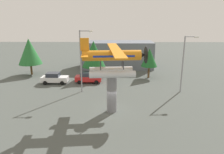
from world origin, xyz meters
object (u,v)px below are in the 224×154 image
display_pedestal (112,94)px  tree_west (29,51)px  floatplane_monument (113,60)px  tree_center_back (149,58)px  car_mid_red (88,77)px  streetlight_primary (82,57)px  storefront_building (117,55)px  car_near_white (55,78)px  tree_east (94,54)px  streetlight_secondary (184,60)px

display_pedestal → tree_west: (-15.09, 15.82, 2.20)m
floatplane_monument → tree_center_back: floatplane_monument is taller
floatplane_monument → car_mid_red: (-4.11, 10.86, -5.04)m
streetlight_primary → storefront_building: (5.05, 15.43, -2.25)m
floatplane_monument → car_near_white: bearing=127.0°
floatplane_monument → tree_center_back: bearing=60.7°
car_near_white → tree_east: 7.66m
display_pedestal → car_mid_red: size_ratio=1.01×
streetlight_secondary → storefront_building: bearing=120.6°
storefront_building → car_mid_red: bearing=-113.6°
car_near_white → tree_center_back: size_ratio=0.81×
floatplane_monument → streetlight_secondary: (9.82, 6.62, -1.34)m
display_pedestal → storefront_building: (0.88, 22.00, 0.59)m
streetlight_primary → tree_center_back: size_ratio=1.67×
streetlight_secondary → storefront_building: (-9.07, 15.36, -1.87)m
tree_west → tree_east: bearing=-10.3°
storefront_building → tree_center_back: (5.46, -8.08, 0.87)m
display_pedestal → floatplane_monument: 3.80m
display_pedestal → car_mid_red: 11.64m
car_near_white → tree_west: 8.60m
tree_center_back → streetlight_primary: bearing=-145.0°
storefront_building → tree_west: bearing=-158.8°
tree_west → tree_east: 12.03m
floatplane_monument → storefront_building: size_ratio=0.71×
display_pedestal → tree_west: bearing=133.6°
storefront_building → streetlight_primary: bearing=-108.1°
floatplane_monument → streetlight_secondary: size_ratio=1.32×
car_mid_red → streetlight_secondary: size_ratio=0.53×
car_mid_red → tree_east: size_ratio=0.65×
streetlight_primary → tree_center_back: streetlight_primary is taller
display_pedestal → floatplane_monument: (0.13, 0.01, 3.80)m
car_mid_red → storefront_building: bearing=66.4°
tree_east → car_mid_red: bearing=-104.6°
display_pedestal → tree_west: tree_west is taller
car_mid_red → streetlight_secondary: bearing=-16.9°
streetlight_primary → tree_east: bearing=82.6°
car_near_white → tree_center_back: (15.66, 3.48, 2.70)m
display_pedestal → streetlight_secondary: streetlight_secondary is taller
display_pedestal → car_near_white: bearing=131.8°
floatplane_monument → tree_east: 14.17m
storefront_building → streetlight_secondary: bearing=-59.4°
floatplane_monument → storefront_building: bearing=82.8°
streetlight_secondary → tree_center_back: 8.19m
display_pedestal → streetlight_primary: (-4.17, 6.57, 2.84)m
streetlight_primary → tree_east: 7.20m
streetlight_secondary → car_mid_red: bearing=163.1°
tree_east → storefront_building: bearing=63.7°
car_mid_red → streetlight_primary: streetlight_primary is taller
streetlight_primary → floatplane_monument: bearing=-56.7°
tree_east → tree_center_back: 9.61m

